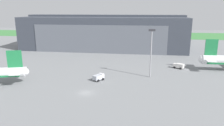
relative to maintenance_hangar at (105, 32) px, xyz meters
name	(u,v)px	position (x,y,z in m)	size (l,w,h in m)	color
ground_plane	(86,93)	(8.62, -81.12, -10.35)	(440.00, 440.00, 0.00)	slate
grass_field_strip	(127,35)	(8.62, 76.43, -10.31)	(440.00, 56.00, 0.08)	#3D7E3F
maintenance_hangar	(105,32)	(0.00, 0.00, 0.00)	(102.50, 41.70, 21.62)	#383D47
baggage_tug	(179,66)	(41.16, -48.19, -9.11)	(4.85, 3.97, 2.20)	white
ops_van	(99,77)	(10.02, -68.93, -9.09)	(3.96, 4.55, 2.30)	silver
apron_light_mast	(151,49)	(28.53, -62.29, 0.34)	(2.40, 0.50, 18.14)	#99999E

